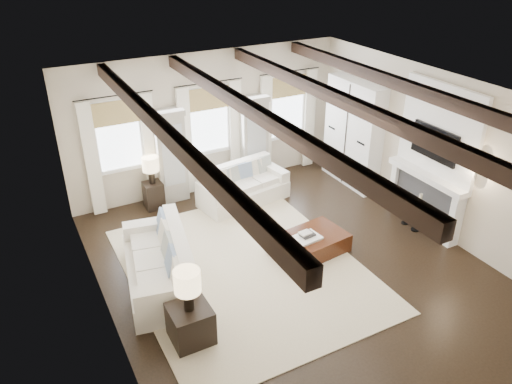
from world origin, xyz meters
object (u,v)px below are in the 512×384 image
sofa_back (242,187)px  ottoman (309,244)px  side_table_back (154,195)px  side_table_front (191,324)px  sofa_left (162,266)px

sofa_back → ottoman: bearing=-84.9°
side_table_back → sofa_back: bearing=-19.2°
sofa_back → side_table_front: bearing=-126.4°
sofa_left → side_table_front: (-0.06, -1.47, -0.09)m
sofa_left → side_table_back: size_ratio=4.04×
sofa_left → side_table_back: bearing=75.4°
sofa_left → ottoman: (2.77, -0.38, -0.21)m
ottoman → side_table_front: 3.03m
sofa_back → sofa_left: 3.28m
sofa_back → ottoman: sofa_back is taller
sofa_back → side_table_back: (-1.85, 0.64, -0.05)m
side_table_front → sofa_left: bearing=87.8°
sofa_back → side_table_front: size_ratio=3.52×
sofa_back → side_table_front: sofa_back is taller
ottoman → sofa_left: bearing=165.6°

